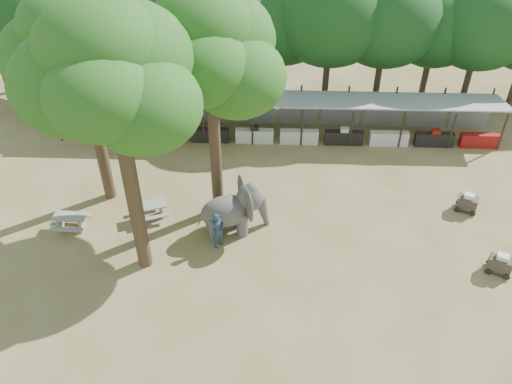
{
  "coord_description": "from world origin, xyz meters",
  "views": [
    {
      "loc": [
        -0.25,
        -14.24,
        16.57
      ],
      "look_at": [
        -1.0,
        5.0,
        2.0
      ],
      "focal_mm": 35.0,
      "sensor_mm": 36.0,
      "label": 1
    }
  ],
  "objects_px": {
    "yard_tree_back": "(207,52)",
    "picnic_table_near": "(71,220)",
    "cart_back": "(467,203)",
    "cart_front": "(500,264)",
    "yard_tree_left": "(77,49)",
    "elephant": "(235,209)",
    "handler": "(218,231)",
    "yard_tree_center": "(109,75)",
    "picnic_table_far": "(150,209)"
  },
  "relations": [
    {
      "from": "cart_front",
      "to": "cart_back",
      "type": "height_order",
      "value": "cart_back"
    },
    {
      "from": "cart_front",
      "to": "cart_back",
      "type": "distance_m",
      "value": 4.43
    },
    {
      "from": "yard_tree_left",
      "to": "cart_back",
      "type": "distance_m",
      "value": 20.56
    },
    {
      "from": "yard_tree_center",
      "to": "elephant",
      "type": "distance_m",
      "value": 9.16
    },
    {
      "from": "yard_tree_left",
      "to": "yard_tree_center",
      "type": "distance_m",
      "value": 5.92
    },
    {
      "from": "yard_tree_left",
      "to": "handler",
      "type": "distance_m",
      "value": 10.42
    },
    {
      "from": "yard_tree_left",
      "to": "cart_front",
      "type": "relative_size",
      "value": 8.72
    },
    {
      "from": "yard_tree_back",
      "to": "handler",
      "type": "distance_m",
      "value": 8.13
    },
    {
      "from": "yard_tree_center",
      "to": "cart_back",
      "type": "relative_size",
      "value": 9.53
    },
    {
      "from": "handler",
      "to": "picnic_table_far",
      "type": "bearing_deg",
      "value": 102.34
    },
    {
      "from": "yard_tree_left",
      "to": "picnic_table_far",
      "type": "bearing_deg",
      "value": -35.38
    },
    {
      "from": "elephant",
      "to": "cart_back",
      "type": "xyz_separation_m",
      "value": [
        11.94,
        2.03,
        -0.83
      ]
    },
    {
      "from": "handler",
      "to": "cart_front",
      "type": "distance_m",
      "value": 12.88
    },
    {
      "from": "yard_tree_left",
      "to": "cart_back",
      "type": "bearing_deg",
      "value": -2.15
    },
    {
      "from": "yard_tree_center",
      "to": "picnic_table_far",
      "type": "xyz_separation_m",
      "value": [
        -0.28,
        3.07,
        -8.68
      ]
    },
    {
      "from": "handler",
      "to": "picnic_table_near",
      "type": "bearing_deg",
      "value": 123.13
    },
    {
      "from": "yard_tree_left",
      "to": "elephant",
      "type": "relative_size",
      "value": 3.04
    },
    {
      "from": "yard_tree_back",
      "to": "cart_back",
      "type": "relative_size",
      "value": 8.99
    },
    {
      "from": "picnic_table_near",
      "to": "yard_tree_back",
      "type": "bearing_deg",
      "value": 18.32
    },
    {
      "from": "picnic_table_far",
      "to": "handler",
      "type": "bearing_deg",
      "value": -49.64
    },
    {
      "from": "cart_front",
      "to": "picnic_table_far",
      "type": "bearing_deg",
      "value": -167.43
    },
    {
      "from": "picnic_table_far",
      "to": "cart_back",
      "type": "xyz_separation_m",
      "value": [
        16.34,
        1.22,
        -0.01
      ]
    },
    {
      "from": "yard_tree_left",
      "to": "picnic_table_near",
      "type": "bearing_deg",
      "value": -109.49
    },
    {
      "from": "elephant",
      "to": "handler",
      "type": "xyz_separation_m",
      "value": [
        -0.72,
        -1.15,
        -0.38
      ]
    },
    {
      "from": "elephant",
      "to": "cart_back",
      "type": "bearing_deg",
      "value": -8.75
    },
    {
      "from": "yard_tree_back",
      "to": "picnic_table_near",
      "type": "height_order",
      "value": "yard_tree_back"
    },
    {
      "from": "yard_tree_center",
      "to": "elephant",
      "type": "xyz_separation_m",
      "value": [
        4.12,
        2.26,
        -7.86
      ]
    },
    {
      "from": "yard_tree_back",
      "to": "picnic_table_near",
      "type": "xyz_separation_m",
      "value": [
        -7.04,
        -1.94,
        -8.01
      ]
    },
    {
      "from": "yard_tree_center",
      "to": "elephant",
      "type": "bearing_deg",
      "value": 28.72
    },
    {
      "from": "picnic_table_near",
      "to": "cart_front",
      "type": "distance_m",
      "value": 20.38
    },
    {
      "from": "yard_tree_center",
      "to": "handler",
      "type": "height_order",
      "value": "yard_tree_center"
    },
    {
      "from": "yard_tree_left",
      "to": "cart_back",
      "type": "relative_size",
      "value": 8.72
    },
    {
      "from": "yard_tree_left",
      "to": "handler",
      "type": "bearing_deg",
      "value": -31.34
    },
    {
      "from": "yard_tree_left",
      "to": "yard_tree_center",
      "type": "xyz_separation_m",
      "value": [
        3.0,
        -5.0,
        1.01
      ]
    },
    {
      "from": "yard_tree_left",
      "to": "picnic_table_near",
      "type": "height_order",
      "value": "yard_tree_left"
    },
    {
      "from": "elephant",
      "to": "picnic_table_far",
      "type": "xyz_separation_m",
      "value": [
        -4.4,
        0.81,
        -0.82
      ]
    },
    {
      "from": "yard_tree_back",
      "to": "cart_back",
      "type": "xyz_separation_m",
      "value": [
        13.06,
        0.29,
        -8.02
      ]
    },
    {
      "from": "picnic_table_near",
      "to": "cart_back",
      "type": "bearing_deg",
      "value": 9.22
    },
    {
      "from": "picnic_table_far",
      "to": "cart_front",
      "type": "relative_size",
      "value": 1.61
    },
    {
      "from": "cart_back",
      "to": "elephant",
      "type": "bearing_deg",
      "value": -147.56
    },
    {
      "from": "cart_front",
      "to": "elephant",
      "type": "bearing_deg",
      "value": -167.62
    },
    {
      "from": "handler",
      "to": "picnic_table_near",
      "type": "relative_size",
      "value": 1.12
    },
    {
      "from": "yard_tree_center",
      "to": "picnic_table_far",
      "type": "bearing_deg",
      "value": 95.21
    },
    {
      "from": "handler",
      "to": "yard_tree_center",
      "type": "bearing_deg",
      "value": 148.41
    },
    {
      "from": "yard_tree_back",
      "to": "yard_tree_left",
      "type": "bearing_deg",
      "value": 170.54
    },
    {
      "from": "picnic_table_near",
      "to": "cart_front",
      "type": "height_order",
      "value": "cart_front"
    },
    {
      "from": "elephant",
      "to": "cart_front",
      "type": "xyz_separation_m",
      "value": [
        12.1,
        -2.39,
        -0.83
      ]
    },
    {
      "from": "cart_front",
      "to": "picnic_table_near",
      "type": "bearing_deg",
      "value": -162.61
    },
    {
      "from": "yard_tree_left",
      "to": "picnic_table_far",
      "type": "height_order",
      "value": "yard_tree_left"
    },
    {
      "from": "picnic_table_near",
      "to": "cart_front",
      "type": "relative_size",
      "value": 1.36
    }
  ]
}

